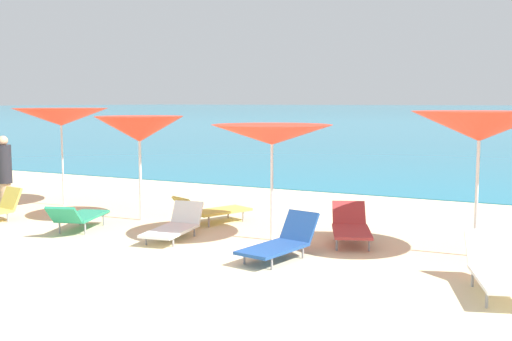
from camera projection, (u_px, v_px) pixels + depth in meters
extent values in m
cube|color=beige|center=(377.00, 198.00, 17.18)|extent=(50.00, 100.00, 0.30)
cylinder|color=silver|center=(62.00, 159.00, 14.84)|extent=(0.04, 0.04, 2.25)
cone|color=red|center=(61.00, 117.00, 14.73)|extent=(2.26, 2.26, 0.42)
sphere|color=silver|center=(61.00, 111.00, 14.72)|extent=(0.07, 0.07, 0.07)
cylinder|color=silver|center=(140.00, 172.00, 13.03)|extent=(0.06, 0.06, 2.07)
cone|color=red|center=(139.00, 129.00, 12.93)|extent=(1.88, 1.88, 0.54)
sphere|color=silver|center=(139.00, 121.00, 12.92)|extent=(0.07, 0.07, 0.07)
cylinder|color=silver|center=(272.00, 185.00, 11.13)|extent=(0.05, 0.05, 2.01)
cone|color=red|center=(272.00, 135.00, 11.03)|extent=(2.38, 2.38, 0.36)
sphere|color=silver|center=(272.00, 128.00, 11.02)|extent=(0.07, 0.07, 0.07)
cylinder|color=silver|center=(477.00, 188.00, 9.94)|extent=(0.05, 0.05, 2.23)
cone|color=red|center=(479.00, 126.00, 9.83)|extent=(2.22, 2.22, 0.48)
sphere|color=silver|center=(480.00, 117.00, 9.82)|extent=(0.07, 0.07, 0.07)
cube|color=#D8BF4C|center=(11.00, 199.00, 13.22)|extent=(0.57, 0.34, 0.48)
cylinder|color=gray|center=(8.00, 218.00, 12.92)|extent=(0.04, 0.04, 0.19)
cube|color=#A53333|center=(352.00, 232.00, 10.75)|extent=(1.03, 1.32, 0.05)
cube|color=#A53333|center=(349.00, 213.00, 11.50)|extent=(0.73, 0.63, 0.41)
cylinder|color=gray|center=(337.00, 244.00, 10.42)|extent=(0.04, 0.04, 0.23)
cylinder|color=gray|center=(369.00, 245.00, 10.38)|extent=(0.04, 0.04, 0.23)
cylinder|color=gray|center=(335.00, 234.00, 11.23)|extent=(0.04, 0.04, 0.23)
cylinder|color=gray|center=(365.00, 234.00, 11.19)|extent=(0.04, 0.04, 0.23)
cube|color=#268C66|center=(83.00, 216.00, 12.18)|extent=(0.96, 1.37, 0.05)
cube|color=#268C66|center=(64.00, 215.00, 11.39)|extent=(0.67, 0.54, 0.36)
cylinder|color=gray|center=(104.00, 220.00, 12.55)|extent=(0.04, 0.04, 0.23)
cylinder|color=gray|center=(80.00, 219.00, 12.63)|extent=(0.04, 0.04, 0.23)
cylinder|color=gray|center=(85.00, 228.00, 11.70)|extent=(0.04, 0.04, 0.23)
cylinder|color=gray|center=(60.00, 227.00, 11.78)|extent=(0.04, 0.04, 0.23)
cube|color=white|center=(503.00, 279.00, 7.86)|extent=(1.01, 1.41, 0.05)
cube|color=white|center=(489.00, 248.00, 8.66)|extent=(0.71, 0.61, 0.46)
cylinder|color=gray|center=(487.00, 299.00, 7.52)|extent=(0.04, 0.04, 0.23)
cylinder|color=gray|center=(473.00, 278.00, 8.39)|extent=(0.04, 0.04, 0.23)
cube|color=#1E478C|center=(273.00, 249.00, 9.69)|extent=(0.83, 1.31, 0.05)
cube|color=#1E478C|center=(299.00, 226.00, 10.26)|extent=(0.64, 0.44, 0.49)
cylinder|color=gray|center=(244.00, 258.00, 9.56)|extent=(0.04, 0.04, 0.19)
cylinder|color=gray|center=(272.00, 264.00, 9.24)|extent=(0.04, 0.04, 0.19)
cylinder|color=gray|center=(276.00, 248.00, 10.23)|extent=(0.04, 0.04, 0.19)
cylinder|color=gray|center=(303.00, 253.00, 9.91)|extent=(0.04, 0.04, 0.19)
cube|color=white|center=(170.00, 231.00, 11.14)|extent=(0.80, 1.35, 0.05)
cube|color=white|center=(187.00, 213.00, 11.82)|extent=(0.62, 0.35, 0.43)
cylinder|color=gray|center=(146.00, 240.00, 10.85)|extent=(0.04, 0.04, 0.16)
cylinder|color=gray|center=(173.00, 242.00, 10.69)|extent=(0.04, 0.04, 0.16)
cylinder|color=gray|center=(169.00, 230.00, 11.69)|extent=(0.04, 0.04, 0.16)
cylinder|color=gray|center=(194.00, 232.00, 11.53)|extent=(0.04, 0.04, 0.16)
cube|color=#D8BF4C|center=(220.00, 211.00, 12.88)|extent=(1.06, 1.40, 0.05)
cube|color=#D8BF4C|center=(188.00, 206.00, 12.34)|extent=(0.69, 0.59, 0.40)
cylinder|color=gray|center=(243.00, 217.00, 12.95)|extent=(0.04, 0.04, 0.22)
cylinder|color=gray|center=(228.00, 213.00, 13.35)|extent=(0.04, 0.04, 0.22)
cylinder|color=gray|center=(209.00, 222.00, 12.39)|extent=(0.04, 0.04, 0.22)
cylinder|color=gray|center=(194.00, 218.00, 12.78)|extent=(0.04, 0.04, 0.22)
cylinder|color=#DBAA84|center=(6.00, 198.00, 14.03)|extent=(0.25, 0.25, 0.67)
cylinder|color=#26262D|center=(4.00, 164.00, 13.94)|extent=(0.33, 0.33, 0.87)
sphere|color=#DBAA84|center=(3.00, 141.00, 13.88)|extent=(0.22, 0.22, 0.22)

